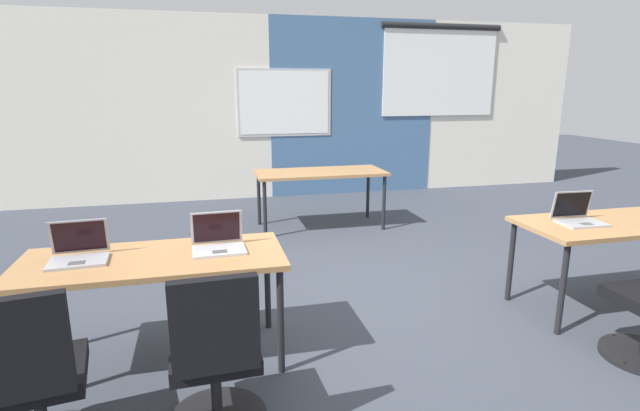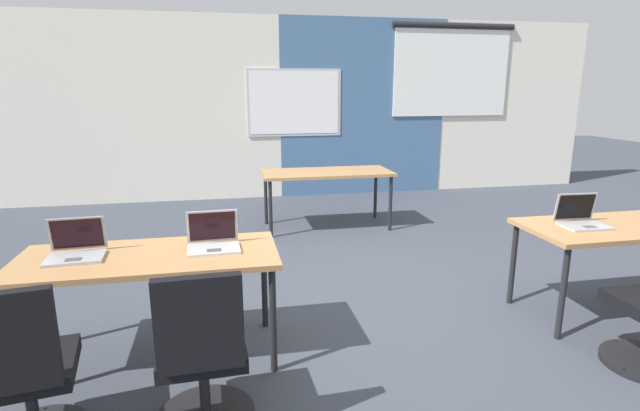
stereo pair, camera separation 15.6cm
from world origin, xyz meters
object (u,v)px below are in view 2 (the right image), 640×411
(desk_near_left, at_px, (150,264))
(laptop_near_left_end, at_px, (76,249))
(desk_far_center, at_px, (327,176))
(desk_near_right, at_px, (626,232))
(chair_near_left_end, at_px, (24,385))
(laptop_near_left_inner, at_px, (213,241))
(chair_near_left_inner, at_px, (203,364))
(laptop_near_right_inner, at_px, (581,219))

(desk_near_left, relative_size, laptop_near_left_end, 4.60)
(desk_far_center, bearing_deg, desk_near_left, -122.01)
(desk_near_right, height_order, desk_far_center, same)
(desk_near_left, relative_size, desk_near_right, 1.00)
(chair_near_left_end, bearing_deg, laptop_near_left_inner, -145.62)
(laptop_near_left_inner, bearing_deg, desk_far_center, 61.66)
(desk_far_center, bearing_deg, chair_near_left_end, -121.92)
(desk_near_left, height_order, desk_far_center, same)
(desk_near_right, bearing_deg, chair_near_left_end, -168.85)
(chair_near_left_inner, distance_m, laptop_near_right_inner, 2.93)
(desk_far_center, xyz_separation_m, laptop_near_right_inner, (1.37, -2.76, 0.11))
(desk_near_left, xyz_separation_m, laptop_near_right_inner, (3.12, 0.04, 0.11))
(laptop_near_left_end, xyz_separation_m, chair_near_left_end, (-0.05, -0.83, -0.39))
(laptop_near_left_inner, bearing_deg, desk_near_right, -3.04)
(desk_near_left, height_order, chair_near_left_inner, chair_near_left_inner)
(laptop_near_right_inner, bearing_deg, chair_near_left_inner, -161.46)
(chair_near_left_end, bearing_deg, desk_far_center, -130.80)
(desk_near_left, relative_size, chair_near_left_inner, 1.74)
(laptop_near_left_end, height_order, chair_near_left_end, laptop_near_left_end)
(desk_near_right, height_order, laptop_near_left_inner, laptop_near_left_inner)
(desk_near_right, bearing_deg, chair_near_left_inner, -166.38)
(laptop_near_left_inner, bearing_deg, chair_near_left_inner, -96.76)
(desk_far_center, bearing_deg, laptop_near_left_end, -128.29)
(desk_near_left, height_order, chair_near_left_end, chair_near_left_end)
(laptop_near_right_inner, bearing_deg, chair_near_left_end, -164.70)
(desk_near_right, relative_size, laptop_near_left_inner, 4.71)
(chair_near_left_inner, bearing_deg, laptop_near_left_inner, -97.01)
(laptop_near_right_inner, bearing_deg, desk_near_left, -176.87)
(laptop_near_left_end, relative_size, laptop_near_left_inner, 1.02)
(desk_near_right, xyz_separation_m, desk_far_center, (-1.75, 2.80, 0.00))
(chair_near_left_inner, bearing_deg, desk_near_right, -168.85)
(desk_near_left, xyz_separation_m, laptop_near_left_end, (-0.43, 0.04, 0.11))
(laptop_near_left_end, xyz_separation_m, laptop_near_right_inner, (3.55, -0.00, 0.00))
(desk_near_left, xyz_separation_m, chair_near_left_end, (-0.48, -0.79, -0.28))
(laptop_near_right_inner, bearing_deg, laptop_near_left_inner, -177.72)
(chair_near_left_inner, bearing_deg, desk_near_left, -68.94)
(chair_near_left_end, relative_size, laptop_near_left_inner, 2.71)
(desk_far_center, bearing_deg, laptop_near_left_inner, -116.13)
(chair_near_left_end, relative_size, chair_near_left_inner, 1.00)
(chair_near_left_inner, bearing_deg, laptop_near_right_inner, -166.39)
(desk_near_left, bearing_deg, desk_near_right, 0.00)
(desk_near_left, distance_m, chair_near_left_end, 0.96)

